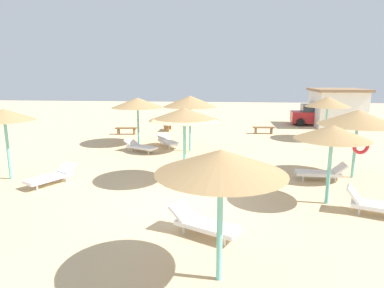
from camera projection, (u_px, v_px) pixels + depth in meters
The scene contains 21 objects.
ground_plane at pixel (184, 196), 11.45m from camera, with size 80.00×80.00×0.00m, color #D1B284.
parasol_1 at pixel (190, 101), 17.55m from camera, with size 2.89×2.89×3.02m.
parasol_2 at pixel (137, 103), 19.43m from camera, with size 3.06×3.06×2.78m.
parasol_3 at pixel (4, 115), 12.76m from camera, with size 2.28×2.28×2.82m.
parasol_4 at pixel (358, 118), 12.99m from camera, with size 3.06×3.06×2.76m.
parasol_5 at pixel (221, 162), 6.26m from camera, with size 2.54×2.54×2.73m.
parasol_6 at pixel (184, 114), 12.31m from camera, with size 2.68×2.68×2.90m.
parasol_7 at pixel (332, 133), 10.29m from camera, with size 2.33×2.33×2.58m.
parasol_8 at pixel (328, 102), 20.87m from camera, with size 2.81×2.81×2.75m.
lounger_1 at pixel (168, 141), 19.29m from camera, with size 1.61×1.94×0.65m.
lounger_2 at pixel (140, 146), 17.85m from camera, with size 1.99×1.45×0.63m.
lounger_3 at pixel (52, 176), 12.60m from camera, with size 1.49×1.97×0.66m.
lounger_4 at pixel (322, 173), 13.05m from camera, with size 1.91×0.72×0.72m.
lounger_5 at pixel (203, 223), 8.60m from camera, with size 1.98×1.41×0.72m.
lounger_6 at pixel (237, 171), 13.28m from camera, with size 1.65×1.87×0.77m.
lounger_7 at pixel (377, 205), 9.80m from camera, with size 1.96×1.29×0.79m.
bench_0 at pixel (264, 129), 23.39m from camera, with size 1.52×0.46×0.49m.
bench_1 at pixel (126, 129), 23.12m from camera, with size 1.53×0.54×0.49m.
bench_2 at pixel (168, 126), 24.70m from camera, with size 0.41×1.50×0.49m.
parked_car at pixel (316, 115), 27.24m from camera, with size 4.10×2.20×1.72m.
beach_cabana at pixel (337, 107), 26.58m from camera, with size 3.95×4.20×3.01m.
Camera 1 is at (1.34, -10.76, 4.10)m, focal length 30.95 mm.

